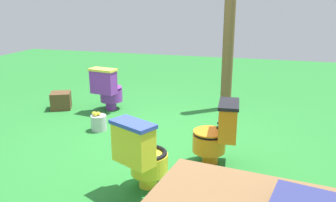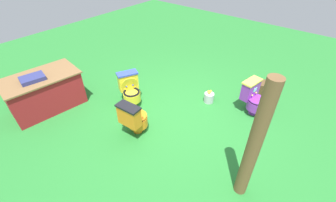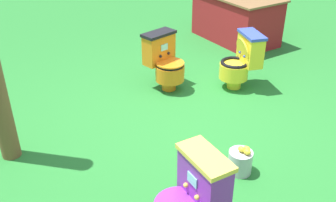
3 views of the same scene
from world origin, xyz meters
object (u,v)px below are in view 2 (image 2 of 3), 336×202
object	(u,v)px
small_crate	(259,87)
wooden_post	(254,145)
vendor_table	(45,92)
toilet_orange	(134,118)
toilet_yellow	(130,89)
lemon_bucket	(209,97)
toilet_purple	(253,97)

from	to	relation	value
small_crate	wooden_post	bearing A→B (deg)	-163.69
vendor_table	toilet_orange	bearing A→B (deg)	-73.21
toilet_yellow	small_crate	xyz separation A→B (m)	(2.21, -2.05, -0.23)
wooden_post	small_crate	size ratio (longest dim) A/B	6.20
toilet_orange	small_crate	world-z (taller)	toilet_orange
lemon_bucket	vendor_table	bearing A→B (deg)	132.15
toilet_purple	lemon_bucket	distance (m)	0.95
toilet_orange	wooden_post	world-z (taller)	wooden_post
toilet_yellow	toilet_orange	size ratio (longest dim) A/B	1.00
toilet_purple	vendor_table	distance (m)	4.38
wooden_post	toilet_purple	bearing A→B (deg)	19.10
lemon_bucket	toilet_purple	bearing A→B (deg)	-73.44
toilet_orange	lemon_bucket	world-z (taller)	toilet_orange
toilet_orange	small_crate	bearing A→B (deg)	60.69
toilet_yellow	toilet_orange	distance (m)	0.97
vendor_table	lemon_bucket	bearing A→B (deg)	-47.85
toilet_purple	lemon_bucket	size ratio (longest dim) A/B	2.63
toilet_purple	small_crate	xyz separation A→B (m)	(0.81, 0.14, -0.23)
lemon_bucket	small_crate	bearing A→B (deg)	-34.50
toilet_yellow	vendor_table	bearing A→B (deg)	-20.43
toilet_yellow	vendor_table	distance (m)	1.80
toilet_orange	small_crate	size ratio (longest dim) A/B	2.28
toilet_yellow	small_crate	distance (m)	3.03
toilet_yellow	small_crate	bearing A→B (deg)	163.27
toilet_purple	small_crate	size ratio (longest dim) A/B	2.28
toilet_purple	lemon_bucket	world-z (taller)	toilet_purple
toilet_yellow	wooden_post	xyz separation A→B (m)	(-0.46, -2.83, 0.61)
vendor_table	lemon_bucket	size ratio (longest dim) A/B	5.65
vendor_table	wooden_post	distance (m)	4.25
wooden_post	small_crate	xyz separation A→B (m)	(2.67, 0.78, -0.84)
vendor_table	toilet_purple	bearing A→B (deg)	-53.01
toilet_orange	lemon_bucket	size ratio (longest dim) A/B	2.63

